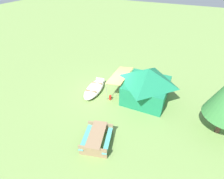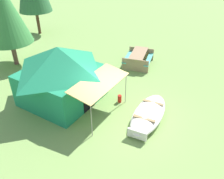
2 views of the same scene
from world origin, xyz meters
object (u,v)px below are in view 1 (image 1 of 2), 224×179
(cooler_box, at_px, (137,85))
(canvas_cabin_tent, at_px, (147,84))
(fuel_can, at_px, (110,98))
(picnic_table, at_px, (97,137))
(beached_rowboat, at_px, (94,89))

(cooler_box, bearing_deg, canvas_cabin_tent, 40.98)
(canvas_cabin_tent, distance_m, fuel_can, 2.82)
(picnic_table, bearing_deg, canvas_cabin_tent, 165.87)
(picnic_table, xyz_separation_m, fuel_can, (-3.85, -1.02, -0.30))
(cooler_box, relative_size, fuel_can, 1.67)
(canvas_cabin_tent, bearing_deg, picnic_table, -14.13)
(canvas_cabin_tent, relative_size, cooler_box, 7.20)
(picnic_table, bearing_deg, beached_rowboat, -148.38)
(beached_rowboat, relative_size, fuel_can, 8.57)
(beached_rowboat, height_order, fuel_can, beached_rowboat)
(beached_rowboat, height_order, cooler_box, beached_rowboat)
(cooler_box, bearing_deg, beached_rowboat, -55.39)
(cooler_box, bearing_deg, picnic_table, -2.11)
(canvas_cabin_tent, height_order, picnic_table, canvas_cabin_tent)
(fuel_can, bearing_deg, canvas_cabin_tent, 117.10)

